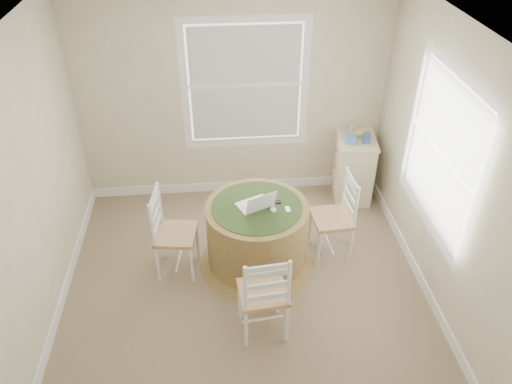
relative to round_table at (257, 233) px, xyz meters
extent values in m
cube|color=#897257|center=(-0.15, -0.39, -0.42)|extent=(3.60, 3.60, 0.02)
cube|color=white|center=(-0.15, -0.39, 2.20)|extent=(3.60, 3.60, 0.02)
cube|color=beige|center=(-0.15, 1.42, 0.89)|extent=(3.60, 0.02, 2.60)
cube|color=beige|center=(-0.15, -2.20, 0.89)|extent=(3.60, 0.02, 2.60)
cube|color=beige|center=(-1.96, -0.39, 0.89)|extent=(0.02, 3.60, 2.60)
cube|color=beige|center=(1.66, -0.39, 0.89)|extent=(0.02, 3.60, 2.60)
cube|color=white|center=(-0.15, 1.40, -0.35)|extent=(3.60, 0.02, 0.12)
cube|color=white|center=(-1.94, -0.39, -0.35)|extent=(0.02, 3.60, 0.12)
cube|color=white|center=(1.64, -0.39, -0.35)|extent=(0.02, 3.60, 0.12)
cylinder|color=olive|center=(0.00, 0.00, 0.00)|extent=(1.03, 1.03, 0.66)
cone|color=olive|center=(0.00, 0.00, -0.37)|extent=(1.23, 1.23, 0.07)
cylinder|color=olive|center=(0.00, 0.00, 0.32)|extent=(1.05, 1.05, 0.03)
cylinder|color=#2D461E|center=(0.00, 0.00, 0.34)|extent=(0.91, 0.91, 0.01)
cone|color=#2D461E|center=(0.00, 0.00, 0.28)|extent=(1.01, 1.01, 0.10)
cube|color=white|center=(-0.02, 0.03, 0.34)|extent=(0.39, 0.34, 0.02)
cube|color=silver|center=(-0.02, 0.03, 0.35)|extent=(0.29, 0.23, 0.00)
cube|color=black|center=(0.04, -0.09, 0.45)|extent=(0.32, 0.19, 0.21)
ellipsoid|color=white|center=(0.15, -0.07, 0.35)|extent=(0.07, 0.10, 0.03)
cube|color=#B7BABF|center=(0.30, -0.07, 0.34)|extent=(0.05, 0.09, 0.02)
cube|color=black|center=(0.22, 0.05, 0.34)|extent=(0.06, 0.05, 0.02)
cube|color=beige|center=(1.31, 1.15, -0.01)|extent=(0.50, 0.63, 0.80)
cube|color=beige|center=(1.31, 1.15, 0.40)|extent=(0.53, 0.67, 0.02)
cube|color=beige|center=(1.08, 1.18, -0.25)|extent=(0.07, 0.49, 0.17)
cube|color=beige|center=(1.08, 1.18, 0.00)|extent=(0.07, 0.49, 0.17)
cube|color=beige|center=(1.08, 1.18, 0.23)|extent=(0.07, 0.49, 0.17)
cube|color=#5884C9|center=(1.20, 1.06, 0.46)|extent=(0.13, 0.13, 0.10)
cube|color=#D3D24A|center=(1.37, 1.18, 0.44)|extent=(0.16, 0.12, 0.06)
cube|color=#3751A7|center=(1.39, 1.03, 0.47)|extent=(0.09, 0.09, 0.12)
cylinder|color=beige|center=(1.27, 1.30, 0.46)|extent=(0.07, 0.07, 0.09)
camera|label=1|loc=(-0.37, -3.94, 3.30)|focal=35.00mm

